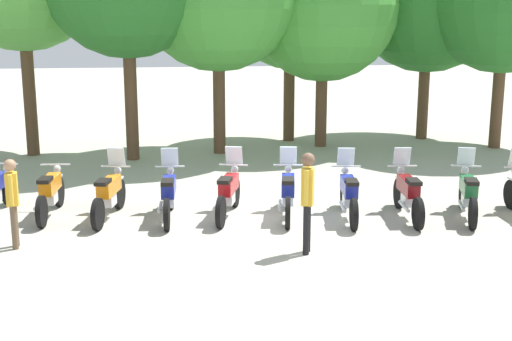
# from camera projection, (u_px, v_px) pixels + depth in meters

# --- Properties ---
(ground_plane) EXTENTS (80.00, 80.00, 0.00)m
(ground_plane) POSITION_uv_depth(u_px,v_px,m) (259.00, 219.00, 14.42)
(ground_plane) COLOR #ADA899
(motorcycle_1) EXTENTS (0.62, 2.19, 0.99)m
(motorcycle_1) POSITION_uv_depth(u_px,v_px,m) (50.00, 192.00, 14.51)
(motorcycle_1) COLOR black
(motorcycle_1) RESTS_ON ground_plane
(motorcycle_2) EXTENTS (0.74, 2.17, 1.37)m
(motorcycle_2) POSITION_uv_depth(u_px,v_px,m) (109.00, 194.00, 14.34)
(motorcycle_2) COLOR black
(motorcycle_2) RESTS_ON ground_plane
(motorcycle_3) EXTENTS (0.62, 2.19, 1.37)m
(motorcycle_3) POSITION_uv_depth(u_px,v_px,m) (169.00, 194.00, 14.33)
(motorcycle_3) COLOR black
(motorcycle_3) RESTS_ON ground_plane
(motorcycle_4) EXTENTS (0.82, 2.14, 1.37)m
(motorcycle_4) POSITION_uv_depth(u_px,v_px,m) (229.00, 192.00, 14.48)
(motorcycle_4) COLOR black
(motorcycle_4) RESTS_ON ground_plane
(motorcycle_5) EXTENTS (0.70, 2.18, 1.37)m
(motorcycle_5) POSITION_uv_depth(u_px,v_px,m) (288.00, 192.00, 14.46)
(motorcycle_5) COLOR black
(motorcycle_5) RESTS_ON ground_plane
(motorcycle_6) EXTENTS (0.65, 2.19, 1.37)m
(motorcycle_6) POSITION_uv_depth(u_px,v_px,m) (349.00, 194.00, 14.34)
(motorcycle_6) COLOR black
(motorcycle_6) RESTS_ON ground_plane
(motorcycle_7) EXTENTS (0.62, 2.19, 1.37)m
(motorcycle_7) POSITION_uv_depth(u_px,v_px,m) (408.00, 193.00, 14.38)
(motorcycle_7) COLOR black
(motorcycle_7) RESTS_ON ground_plane
(motorcycle_8) EXTENTS (0.83, 2.14, 1.37)m
(motorcycle_8) POSITION_uv_depth(u_px,v_px,m) (468.00, 193.00, 14.38)
(motorcycle_8) COLOR black
(motorcycle_8) RESTS_ON ground_plane
(person_0) EXTENTS (0.30, 0.40, 1.80)m
(person_0) POSITION_uv_depth(u_px,v_px,m) (307.00, 194.00, 12.14)
(person_0) COLOR black
(person_0) RESTS_ON ground_plane
(person_1) EXTENTS (0.24, 0.41, 1.63)m
(person_1) POSITION_uv_depth(u_px,v_px,m) (12.00, 197.00, 12.45)
(person_1) COLOR brown
(person_1) RESTS_ON ground_plane
(tree_4) EXTENTS (3.63, 3.63, 5.95)m
(tree_4) POSITION_uv_depth(u_px,v_px,m) (290.00, 12.00, 22.20)
(tree_4) COLOR brown
(tree_4) RESTS_ON ground_plane
(tree_5) EXTENTS (4.60, 4.60, 6.63)m
(tree_5) POSITION_uv_depth(u_px,v_px,m) (323.00, 6.00, 21.18)
(tree_5) COLOR brown
(tree_5) RESTS_ON ground_plane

